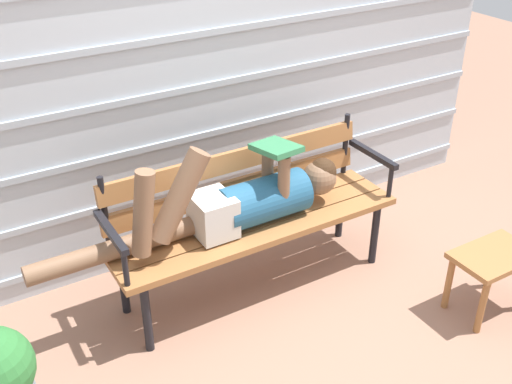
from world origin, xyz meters
name	(u,v)px	position (x,y,z in m)	size (l,w,h in m)	color
ground_plane	(268,298)	(0.00, 0.00, 0.00)	(12.00, 12.00, 0.00)	#936B56
house_siding	(202,58)	(0.00, 0.71, 1.17)	(4.14, 0.08, 2.34)	#B2BCC6
park_bench	(250,209)	(0.00, 0.20, 0.47)	(1.62, 0.44, 0.82)	#9E6638
reclining_person	(238,202)	(-0.11, 0.13, 0.59)	(1.70, 0.27, 0.55)	#23567A
footstool	(492,265)	(0.96, -0.67, 0.29)	(0.43, 0.28, 0.36)	#9E6638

